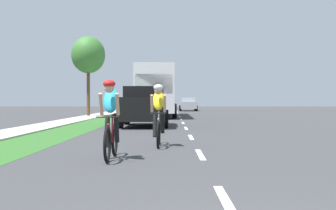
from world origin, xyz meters
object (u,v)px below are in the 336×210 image
at_px(cyclist_trailing, 159,115).
at_px(pickup_blue, 161,103).
at_px(cyclist_lead, 111,119).
at_px(suv_black, 145,105).
at_px(street_tree_near, 88,55).
at_px(sedan_silver, 188,104).
at_px(bus_white, 157,90).

height_order(cyclist_trailing, pickup_blue, pickup_blue).
height_order(cyclist_lead, suv_black, suv_black).
xyz_separation_m(cyclist_trailing, street_tree_near, (-5.76, 20.25, 3.69)).
bearing_deg(street_tree_near, pickup_blue, 79.89).
relative_size(sedan_silver, pickup_blue, 0.84).
distance_m(bus_white, sedan_silver, 16.99).
bearing_deg(cyclist_lead, street_tree_near, 102.16).
height_order(suv_black, bus_white, bus_white).
xyz_separation_m(suv_black, sedan_silver, (3.14, 28.61, -0.18)).
distance_m(bus_white, street_tree_near, 5.66).
distance_m(suv_black, pickup_blue, 38.31).
distance_m(suv_black, street_tree_near, 13.28).
height_order(cyclist_lead, street_tree_near, street_tree_near).
bearing_deg(cyclist_lead, bus_white, 89.54).
relative_size(cyclist_trailing, street_tree_near, 0.29).
relative_size(cyclist_trailing, bus_white, 0.15).
bearing_deg(cyclist_trailing, sedan_silver, 86.50).
bearing_deg(suv_black, cyclist_trailing, -84.05).
bearing_deg(pickup_blue, cyclist_trailing, -88.72).
distance_m(cyclist_trailing, suv_black, 8.47).
xyz_separation_m(sedan_silver, street_tree_near, (-8.03, -16.79, 3.74)).
distance_m(cyclist_lead, sedan_silver, 39.56).
bearing_deg(bus_white, sedan_silver, 79.92).
height_order(suv_black, street_tree_near, street_tree_near).
bearing_deg(bus_white, cyclist_lead, -90.46).
xyz_separation_m(cyclist_trailing, suv_black, (-0.88, 8.42, 0.14)).
height_order(cyclist_trailing, bus_white, bus_white).
height_order(cyclist_lead, bus_white, bus_white).
bearing_deg(pickup_blue, suv_black, -89.76).
xyz_separation_m(cyclist_lead, bus_white, (0.18, 22.76, 1.17)).
bearing_deg(cyclist_trailing, pickup_blue, 91.28).
xyz_separation_m(cyclist_trailing, bus_white, (-0.70, 20.35, 1.17)).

